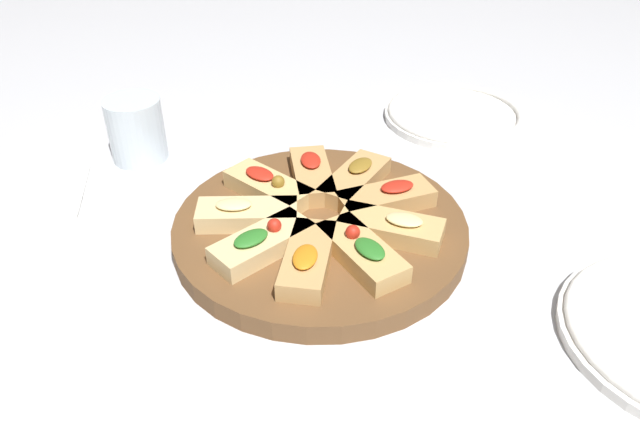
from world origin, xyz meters
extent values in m
plane|color=silver|center=(0.00, 0.00, 0.00)|extent=(3.00, 3.00, 0.00)
cylinder|color=brown|center=(0.00, 0.00, 0.01)|extent=(0.31, 0.31, 0.02)
cube|color=tan|center=(0.07, -0.02, 0.03)|extent=(0.11, 0.07, 0.02)
ellipsoid|color=orange|center=(0.09, -0.02, 0.05)|extent=(0.04, 0.03, 0.01)
cube|color=tan|center=(0.07, 0.03, 0.03)|extent=(0.11, 0.08, 0.02)
ellipsoid|color=#2D7A28|center=(0.08, 0.04, 0.05)|extent=(0.04, 0.04, 0.01)
sphere|color=red|center=(0.06, 0.03, 0.05)|extent=(0.01, 0.01, 0.01)
cube|color=tan|center=(0.03, 0.07, 0.03)|extent=(0.08, 0.11, 0.02)
ellipsoid|color=beige|center=(0.04, 0.08, 0.05)|extent=(0.04, 0.04, 0.01)
cube|color=tan|center=(-0.02, 0.07, 0.03)|extent=(0.07, 0.11, 0.02)
ellipsoid|color=red|center=(-0.02, 0.09, 0.05)|extent=(0.03, 0.04, 0.01)
cube|color=tan|center=(-0.06, 0.05, 0.03)|extent=(0.11, 0.10, 0.02)
ellipsoid|color=olive|center=(-0.07, 0.06, 0.05)|extent=(0.04, 0.04, 0.01)
cube|color=tan|center=(-0.08, 0.00, 0.03)|extent=(0.11, 0.04, 0.02)
ellipsoid|color=red|center=(-0.09, 0.00, 0.05)|extent=(0.04, 0.02, 0.01)
cube|color=#DBB775|center=(-0.06, -0.05, 0.03)|extent=(0.11, 0.10, 0.02)
ellipsoid|color=red|center=(-0.07, -0.06, 0.05)|extent=(0.04, 0.04, 0.01)
sphere|color=olive|center=(-0.05, -0.04, 0.05)|extent=(0.01, 0.01, 0.01)
cube|color=#E5C689|center=(-0.01, -0.08, 0.03)|extent=(0.05, 0.11, 0.02)
ellipsoid|color=beige|center=(-0.01, -0.09, 0.05)|extent=(0.03, 0.04, 0.01)
cube|color=#E5C689|center=(0.04, -0.06, 0.03)|extent=(0.09, 0.11, 0.02)
ellipsoid|color=#2D7A28|center=(0.05, -0.07, 0.05)|extent=(0.04, 0.04, 0.01)
sphere|color=red|center=(0.04, -0.05, 0.05)|extent=(0.01, 0.01, 0.01)
cylinder|color=white|center=(-0.26, 0.23, 0.01)|extent=(0.20, 0.20, 0.01)
torus|color=white|center=(-0.26, 0.23, 0.01)|extent=(0.19, 0.19, 0.01)
cylinder|color=silver|center=(-0.20, -0.21, 0.04)|extent=(0.07, 0.07, 0.08)
cube|color=white|center=(-0.12, -0.32, 0.00)|extent=(0.12, 0.10, 0.01)
camera|label=1|loc=(0.53, -0.06, 0.41)|focal=35.00mm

